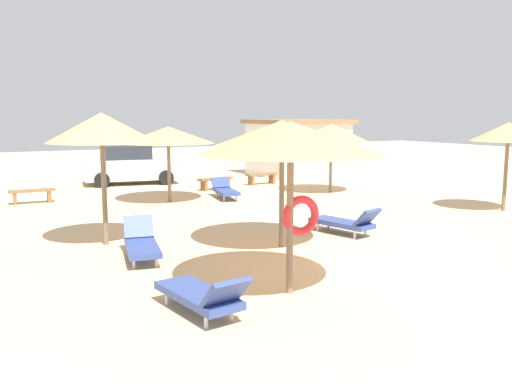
{
  "coord_description": "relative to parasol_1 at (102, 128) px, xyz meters",
  "views": [
    {
      "loc": [
        -6.04,
        -8.13,
        3.03
      ],
      "look_at": [
        0.0,
        3.0,
        1.2
      ],
      "focal_mm": 37.5,
      "sensor_mm": 36.0,
      "label": 1
    }
  ],
  "objects": [
    {
      "name": "parked_car",
      "position": [
        3.61,
        10.84,
        -1.91
      ],
      "size": [
        4.22,
        2.49,
        1.72
      ],
      "color": "silver",
      "rests_on": "ground"
    },
    {
      "name": "lounger_5",
      "position": [
        5.63,
        -1.83,
        -2.41
      ],
      "size": [
        1.07,
        1.96,
        0.77
      ],
      "color": "#33478C",
      "rests_on": "ground"
    },
    {
      "name": "parasol_1",
      "position": [
        0.0,
        0.0,
        0.0
      ],
      "size": [
        2.5,
        2.5,
        3.09
      ],
      "color": "#75604C",
      "rests_on": "ground"
    },
    {
      "name": "parasol_3",
      "position": [
        1.97,
        -4.98,
        -0.11
      ],
      "size": [
        3.02,
        3.02,
        2.93
      ],
      "color": "#75604C",
      "rests_on": "ground"
    },
    {
      "name": "bench_0",
      "position": [
        8.61,
        7.92,
        -2.39
      ],
      "size": [
        1.53,
        0.51,
        0.49
      ],
      "color": "brown",
      "rests_on": "ground"
    },
    {
      "name": "bench_2",
      "position": [
        6.11,
        7.34,
        -2.39
      ],
      "size": [
        1.55,
        0.64,
        0.49
      ],
      "color": "brown",
      "rests_on": "ground"
    },
    {
      "name": "lounger_1",
      "position": [
        0.38,
        -1.6,
        -2.41
      ],
      "size": [
        0.99,
        1.94,
        0.8
      ],
      "color": "#33478C",
      "rests_on": "ground"
    },
    {
      "name": "bench_1",
      "position": [
        -0.86,
        7.2,
        -2.39
      ],
      "size": [
        1.51,
        0.46,
        0.49
      ],
      "color": "brown",
      "rests_on": "ground"
    },
    {
      "name": "parasol_7",
      "position": [
        9.8,
        4.49,
        -0.39
      ],
      "size": [
        2.87,
        2.87,
        2.69
      ],
      "color": "#75604C",
      "rests_on": "ground"
    },
    {
      "name": "lounger_3",
      "position": [
        0.25,
        -5.23,
        -2.41
      ],
      "size": [
        0.91,
        1.94,
        0.77
      ],
      "color": "#33478C",
      "rests_on": "ground"
    },
    {
      "name": "parasol_2",
      "position": [
        3.45,
        5.34,
        -0.39
      ],
      "size": [
        3.2,
        3.2,
        2.64
      ],
      "color": "#75604C",
      "rests_on": "ground"
    },
    {
      "name": "beach_cabana",
      "position": [
        12.11,
        10.46,
        -1.31
      ],
      "size": [
        4.63,
        3.9,
        2.81
      ],
      "color": "white",
      "rests_on": "ground"
    },
    {
      "name": "lounger_2",
      "position": [
        5.47,
        5.06,
        -2.42
      ],
      "size": [
        0.98,
        1.98,
        0.69
      ],
      "color": "#33478C",
      "rests_on": "ground"
    },
    {
      "name": "ground_plane",
      "position": [
        3.28,
        -4.35,
        -2.73
      ],
      "size": [
        80.0,
        80.0,
        0.0
      ],
      "primitive_type": "plane",
      "color": "#DBBA8C"
    },
    {
      "name": "parasol_4",
      "position": [
        12.2,
        -1.49,
        -0.24
      ],
      "size": [
        2.29,
        2.29,
        2.8
      ],
      "color": "#75604C",
      "rests_on": "ground"
    },
    {
      "name": "parasol_5",
      "position": [
        3.53,
        -2.13,
        -0.12
      ],
      "size": [
        3.15,
        3.15,
        2.91
      ],
      "color": "#75604C",
      "rests_on": "ground"
    }
  ]
}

